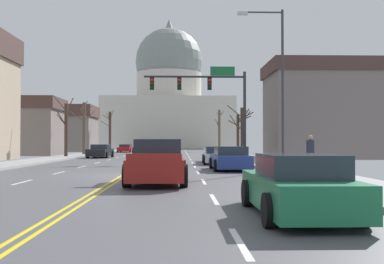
{
  "coord_description": "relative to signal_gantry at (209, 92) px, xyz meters",
  "views": [
    {
      "loc": [
        2.57,
        -20.62,
        1.57
      ],
      "look_at": [
        3.82,
        24.72,
        2.54
      ],
      "focal_mm": 41.61,
      "sensor_mm": 36.0,
      "label": 1
    }
  ],
  "objects": [
    {
      "name": "signal_gantry",
      "position": [
        0.0,
        0.0,
        0.0
      ],
      "size": [
        7.91,
        0.41,
        7.25
      ],
      "color": "#28282D",
      "rests_on": "ground"
    },
    {
      "name": "flank_building_02",
      "position": [
        -22.1,
        35.32,
        -1.77
      ],
      "size": [
        13.33,
        8.21,
        7.1
      ],
      "color": "slate",
      "rests_on": "ground"
    },
    {
      "name": "sedan_oncoming_00",
      "position": [
        -10.02,
        9.34,
        -4.78
      ],
      "size": [
        2.17,
        4.64,
        1.29
      ],
      "color": "black",
      "rests_on": "ground"
    },
    {
      "name": "bare_tree_03",
      "position": [
        -13.34,
        9.18,
        -2.5
      ],
      "size": [
        1.6,
        2.28,
        5.87
      ],
      "color": "#423328",
      "rests_on": "ground"
    },
    {
      "name": "flank_building_03",
      "position": [
        11.94,
        6.56,
        -0.89
      ],
      "size": [
        12.23,
        7.29,
        8.89
      ],
      "color": "slate",
      "rests_on": "ground"
    },
    {
      "name": "capitol_building",
      "position": [
        -4.84,
        71.34,
        6.39
      ],
      "size": [
        29.85,
        19.24,
        30.89
      ],
      "color": "beige",
      "rests_on": "ground"
    },
    {
      "name": "pedestrian_00",
      "position": [
        3.3,
        -15.42,
        -4.29
      ],
      "size": [
        0.35,
        0.34,
        1.7
      ],
      "color": "#4C4238",
      "rests_on": "ground"
    },
    {
      "name": "bare_tree_01",
      "position": [
        -13.12,
        35.03,
        -2.09
      ],
      "size": [
        2.03,
        1.96,
        6.31
      ],
      "color": "#423328",
      "rests_on": "ground"
    },
    {
      "name": "pickup_truck_near_02",
      "position": [
        -3.13,
        -17.19,
        -4.64
      ],
      "size": [
        2.26,
        5.38,
        1.66
      ],
      "color": "maroon",
      "rests_on": "ground"
    },
    {
      "name": "sedan_near_00",
      "position": [
        0.39,
        -3.11,
        -4.81
      ],
      "size": [
        2.19,
        4.33,
        1.21
      ],
      "color": "silver",
      "rests_on": "ground"
    },
    {
      "name": "sedan_oncoming_02",
      "position": [
        -10.23,
        31.06,
        -4.82
      ],
      "size": [
        2.09,
        4.64,
        1.15
      ],
      "color": "#B71414",
      "rests_on": "ground"
    },
    {
      "name": "sedan_near_03",
      "position": [
        0.22,
        -24.87,
        -4.76
      ],
      "size": [
        1.94,
        4.35,
        1.31
      ],
      "color": "#1E7247",
      "rests_on": "ground"
    },
    {
      "name": "flank_building_01",
      "position": [
        -21.83,
        16.85,
        -2.07
      ],
      "size": [
        11.91,
        6.58,
        6.53
      ],
      "color": "slate",
      "rests_on": "ground"
    },
    {
      "name": "bare_tree_02",
      "position": [
        3.86,
        12.06,
        -2.84
      ],
      "size": [
        2.41,
        1.72,
        4.71
      ],
      "color": "#423328",
      "rests_on": "ground"
    },
    {
      "name": "street_lamp_right",
      "position": [
        3.04,
        -10.14,
        -0.12
      ],
      "size": [
        2.55,
        0.24,
        8.67
      ],
      "color": "#333338",
      "rests_on": "ground"
    },
    {
      "name": "sedan_near_01",
      "position": [
        0.49,
        -9.91,
        -4.76
      ],
      "size": [
        2.11,
        4.36,
        1.31
      ],
      "color": "navy",
      "rests_on": "ground"
    },
    {
      "name": "sedan_oncoming_01",
      "position": [
        -6.76,
        19.36,
        -4.8
      ],
      "size": [
        2.12,
        4.56,
        1.19
      ],
      "color": "black",
      "rests_on": "ground"
    },
    {
      "name": "bare_tree_04",
      "position": [
        3.96,
        35.56,
        -1.89
      ],
      "size": [
        1.46,
        1.34,
        6.42
      ],
      "color": "brown",
      "rests_on": "ground"
    },
    {
      "name": "ground",
      "position": [
        -4.84,
        -13.63,
        -5.35
      ],
      "size": [
        20.0,
        180.0,
        0.2
      ],
      "color": "#4E4E53"
    },
    {
      "name": "bare_tree_00",
      "position": [
        3.15,
        4.24,
        -2.8
      ],
      "size": [
        2.44,
        1.8,
        4.56
      ],
      "color": "#423328",
      "rests_on": "ground"
    },
    {
      "name": "bare_tree_05",
      "position": [
        -13.12,
        16.33,
        -2.15
      ],
      "size": [
        2.91,
        1.85,
        6.12
      ],
      "color": "brown",
      "rests_on": "ground"
    }
  ]
}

